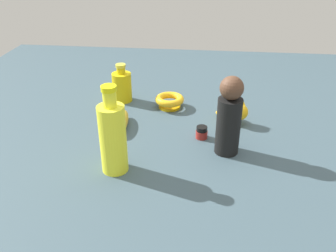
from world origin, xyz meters
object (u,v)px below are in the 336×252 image
object	(u,v)px
bowl	(170,101)
cat_figurine	(234,113)
person_figure_adult	(229,117)
bottle_short	(122,86)
banana	(122,122)
nail_polish_jar	(202,132)
bottle_tall	(113,137)

from	to	relation	value
bowl	cat_figurine	xyz separation A→B (m)	(-0.24, 0.10, 0.01)
person_figure_adult	bottle_short	world-z (taller)	person_figure_adult
banana	person_figure_adult	world-z (taller)	person_figure_adult
person_figure_adult	nail_polish_jar	size ratio (longest dim) A/B	5.97
cat_figurine	bottle_tall	size ratio (longest dim) A/B	0.45
banana	nail_polish_jar	xyz separation A→B (m)	(-0.28, 0.04, -0.00)
banana	nail_polish_jar	size ratio (longest dim) A/B	3.92
banana	nail_polish_jar	distance (m)	0.28
bottle_tall	nail_polish_jar	bearing A→B (deg)	-139.51
bowl	bottle_tall	size ratio (longest dim) A/B	0.43
person_figure_adult	bottle_short	bearing A→B (deg)	-40.02
person_figure_adult	nail_polish_jar	xyz separation A→B (m)	(0.08, -0.08, -0.10)
bottle_tall	banana	bearing A→B (deg)	-81.50
banana	cat_figurine	bearing A→B (deg)	-83.40
nail_polish_jar	bottle_short	bearing A→B (deg)	-38.99
banana	person_figure_adult	bearing A→B (deg)	-113.22
person_figure_adult	bottle_tall	size ratio (longest dim) A/B	0.96
bottle_short	cat_figurine	size ratio (longest dim) A/B	1.32
banana	bowl	size ratio (longest dim) A/B	1.46
person_figure_adult	bottle_tall	xyz separation A→B (m)	(0.32, 0.13, -0.01)
person_figure_adult	cat_figurine	xyz separation A→B (m)	(-0.03, -0.20, -0.08)
person_figure_adult	bottle_tall	distance (m)	0.34
nail_polish_jar	bowl	bearing A→B (deg)	-59.40
person_figure_adult	banana	bearing A→B (deg)	-18.32
person_figure_adult	cat_figurine	world-z (taller)	person_figure_adult
bottle_short	bottle_tall	size ratio (longest dim) A/B	0.59
bowl	bottle_tall	xyz separation A→B (m)	(0.11, 0.42, 0.08)
cat_figurine	bowl	bearing A→B (deg)	-22.34
person_figure_adult	bowl	world-z (taller)	person_figure_adult
banana	bottle_tall	xyz separation A→B (m)	(-0.04, 0.25, 0.09)
nail_polish_jar	cat_figurine	distance (m)	0.16
bottle_short	bottle_tall	bearing A→B (deg)	100.10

